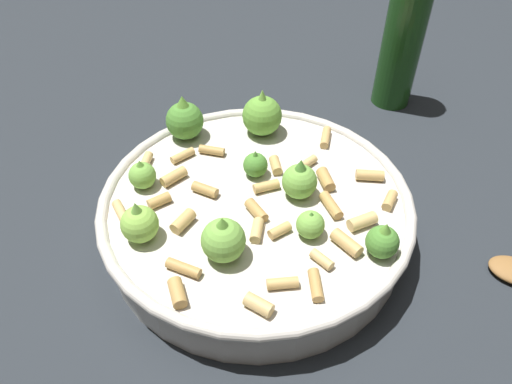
% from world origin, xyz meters
% --- Properties ---
extents(ground_plane, '(2.40, 2.40, 0.00)m').
position_xyz_m(ground_plane, '(0.00, 0.00, 0.00)').
color(ground_plane, '#23282D').
extents(cooking_pan, '(0.33, 0.33, 0.11)m').
position_xyz_m(cooking_pan, '(-0.00, 0.00, 0.03)').
color(cooking_pan, beige).
rests_on(cooking_pan, ground).
extents(olive_oil_bottle, '(0.06, 0.06, 0.24)m').
position_xyz_m(olive_oil_bottle, '(0.21, 0.26, 0.10)').
color(olive_oil_bottle, '#1E4C19').
rests_on(olive_oil_bottle, ground).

